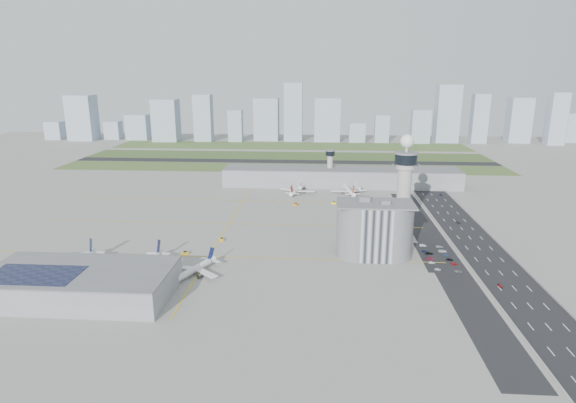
# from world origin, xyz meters

# --- Properties ---
(ground) EXTENTS (1000.00, 1000.00, 0.00)m
(ground) POSITION_xyz_m (0.00, 0.00, 0.00)
(ground) COLOR #9C9A91
(grass_strip_0) EXTENTS (480.00, 50.00, 0.08)m
(grass_strip_0) POSITION_xyz_m (-20.00, 225.00, 0.04)
(grass_strip_0) COLOR #435829
(grass_strip_0) RESTS_ON ground
(grass_strip_1) EXTENTS (480.00, 60.00, 0.08)m
(grass_strip_1) POSITION_xyz_m (-20.00, 300.00, 0.04)
(grass_strip_1) COLOR #435528
(grass_strip_1) RESTS_ON ground
(grass_strip_2) EXTENTS (480.00, 70.00, 0.08)m
(grass_strip_2) POSITION_xyz_m (-20.00, 380.00, 0.04)
(grass_strip_2) COLOR #495E2C
(grass_strip_2) RESTS_ON ground
(runway) EXTENTS (480.00, 22.00, 0.10)m
(runway) POSITION_xyz_m (-20.00, 262.00, 0.06)
(runway) COLOR black
(runway) RESTS_ON ground
(highway) EXTENTS (28.00, 500.00, 0.10)m
(highway) POSITION_xyz_m (115.00, 0.00, 0.05)
(highway) COLOR black
(highway) RESTS_ON ground
(barrier_left) EXTENTS (0.60, 500.00, 1.20)m
(barrier_left) POSITION_xyz_m (101.00, 0.00, 0.60)
(barrier_left) COLOR #9E9E99
(barrier_left) RESTS_ON ground
(barrier_right) EXTENTS (0.60, 500.00, 1.20)m
(barrier_right) POSITION_xyz_m (129.00, 0.00, 0.60)
(barrier_right) COLOR #9E9E99
(barrier_right) RESTS_ON ground
(landside_road) EXTENTS (18.00, 260.00, 0.08)m
(landside_road) POSITION_xyz_m (90.00, -10.00, 0.04)
(landside_road) COLOR black
(landside_road) RESTS_ON ground
(parking_lot) EXTENTS (20.00, 44.00, 0.10)m
(parking_lot) POSITION_xyz_m (88.00, -22.00, 0.05)
(parking_lot) COLOR black
(parking_lot) RESTS_ON ground
(taxiway_line_h_0) EXTENTS (260.00, 0.60, 0.01)m
(taxiway_line_h_0) POSITION_xyz_m (-40.00, -30.00, 0.01)
(taxiway_line_h_0) COLOR yellow
(taxiway_line_h_0) RESTS_ON ground
(taxiway_line_h_1) EXTENTS (260.00, 0.60, 0.01)m
(taxiway_line_h_1) POSITION_xyz_m (-40.00, 30.00, 0.01)
(taxiway_line_h_1) COLOR yellow
(taxiway_line_h_1) RESTS_ON ground
(taxiway_line_h_2) EXTENTS (260.00, 0.60, 0.01)m
(taxiway_line_h_2) POSITION_xyz_m (-40.00, 90.00, 0.01)
(taxiway_line_h_2) COLOR yellow
(taxiway_line_h_2) RESTS_ON ground
(taxiway_line_v) EXTENTS (0.60, 260.00, 0.01)m
(taxiway_line_v) POSITION_xyz_m (-40.00, 30.00, 0.01)
(taxiway_line_v) COLOR yellow
(taxiway_line_v) RESTS_ON ground
(control_tower) EXTENTS (14.00, 14.00, 64.50)m
(control_tower) POSITION_xyz_m (72.00, 8.00, 35.04)
(control_tower) COLOR #ADAAA5
(control_tower) RESTS_ON ground
(secondary_tower) EXTENTS (8.60, 8.60, 31.90)m
(secondary_tower) POSITION_xyz_m (30.00, 150.00, 18.80)
(secondary_tower) COLOR #ADAAA5
(secondary_tower) RESTS_ON ground
(admin_building) EXTENTS (42.00, 24.00, 33.50)m
(admin_building) POSITION_xyz_m (51.99, -22.00, 15.30)
(admin_building) COLOR #B2B2B7
(admin_building) RESTS_ON ground
(terminal_pier) EXTENTS (210.00, 32.00, 15.80)m
(terminal_pier) POSITION_xyz_m (40.00, 148.00, 7.90)
(terminal_pier) COLOR gray
(terminal_pier) RESTS_ON ground
(near_terminal) EXTENTS (84.00, 42.00, 13.00)m
(near_terminal) POSITION_xyz_m (-88.07, -82.02, 6.43)
(near_terminal) COLOR gray
(near_terminal) RESTS_ON ground
(airplane_near_a) EXTENTS (44.70, 49.40, 11.83)m
(airplane_near_a) POSITION_xyz_m (-99.22, -55.95, 5.92)
(airplane_near_a) COLOR white
(airplane_near_a) RESTS_ON ground
(airplane_near_b) EXTENTS (34.18, 40.03, 11.08)m
(airplane_near_b) POSITION_xyz_m (-66.71, -52.74, 5.54)
(airplane_near_b) COLOR white
(airplane_near_b) RESTS_ON ground
(airplane_near_c) EXTENTS (41.75, 44.33, 9.82)m
(airplane_near_c) POSITION_xyz_m (-42.27, -55.65, 4.91)
(airplane_near_c) COLOR white
(airplane_near_c) RESTS_ON ground
(airplane_far_a) EXTENTS (39.23, 43.05, 10.15)m
(airplane_far_a) POSITION_xyz_m (2.54, 118.22, 5.08)
(airplane_far_a) COLOR white
(airplane_far_a) RESTS_ON ground
(airplane_far_b) EXTENTS (37.30, 41.69, 10.25)m
(airplane_far_b) POSITION_xyz_m (45.52, 119.86, 5.12)
(airplane_far_b) COLOR white
(airplane_far_b) RESTS_ON ground
(jet_bridge_near_0) EXTENTS (5.39, 14.31, 5.70)m
(jet_bridge_near_0) POSITION_xyz_m (-113.00, -61.00, 2.85)
(jet_bridge_near_0) COLOR silver
(jet_bridge_near_0) RESTS_ON ground
(jet_bridge_near_1) EXTENTS (5.39, 14.31, 5.70)m
(jet_bridge_near_1) POSITION_xyz_m (-83.00, -61.00, 2.85)
(jet_bridge_near_1) COLOR silver
(jet_bridge_near_1) RESTS_ON ground
(jet_bridge_near_2) EXTENTS (5.39, 14.31, 5.70)m
(jet_bridge_near_2) POSITION_xyz_m (-53.00, -61.00, 2.85)
(jet_bridge_near_2) COLOR silver
(jet_bridge_near_2) RESTS_ON ground
(jet_bridge_far_0) EXTENTS (5.39, 14.31, 5.70)m
(jet_bridge_far_0) POSITION_xyz_m (2.00, 132.00, 2.85)
(jet_bridge_far_0) COLOR silver
(jet_bridge_far_0) RESTS_ON ground
(jet_bridge_far_1) EXTENTS (5.39, 14.31, 5.70)m
(jet_bridge_far_1) POSITION_xyz_m (52.00, 132.00, 2.85)
(jet_bridge_far_1) COLOR silver
(jet_bridge_far_1) RESTS_ON ground
(tug_0) EXTENTS (2.87, 3.28, 1.59)m
(tug_0) POSITION_xyz_m (-102.03, -39.97, 0.80)
(tug_0) COLOR #DDAE02
(tug_0) RESTS_ON ground
(tug_1) EXTENTS (4.15, 3.89, 1.99)m
(tug_1) POSITION_xyz_m (-54.10, -27.55, 0.99)
(tug_1) COLOR gold
(tug_1) RESTS_ON ground
(tug_2) EXTENTS (3.15, 3.70, 1.82)m
(tug_2) POSITION_xyz_m (-62.21, -40.71, 0.91)
(tug_2) COLOR orange
(tug_2) RESTS_ON ground
(tug_3) EXTENTS (2.54, 3.46, 1.90)m
(tug_3) POSITION_xyz_m (-37.95, -3.58, 0.95)
(tug_3) COLOR gold
(tug_3) RESTS_ON ground
(tug_4) EXTENTS (4.05, 3.71, 1.94)m
(tug_4) POSITION_xyz_m (2.99, 78.86, 0.97)
(tug_4) COLOR #CF8005
(tug_4) RESTS_ON ground
(tug_5) EXTENTS (3.88, 3.25, 1.92)m
(tug_5) POSITION_xyz_m (32.48, 85.02, 0.96)
(tug_5) COLOR yellow
(tug_5) RESTS_ON ground
(car_lot_0) EXTENTS (3.55, 1.83, 1.15)m
(car_lot_0) POSITION_xyz_m (83.52, -40.39, 0.58)
(car_lot_0) COLOR silver
(car_lot_0) RESTS_ON ground
(car_lot_1) EXTENTS (3.46, 1.56, 1.10)m
(car_lot_1) POSITION_xyz_m (82.28, -31.46, 0.55)
(car_lot_1) COLOR #ABACAD
(car_lot_1) RESTS_ON ground
(car_lot_2) EXTENTS (4.55, 2.27, 1.24)m
(car_lot_2) POSITION_xyz_m (82.54, -25.67, 0.62)
(car_lot_2) COLOR #A72444
(car_lot_2) RESTS_ON ground
(car_lot_3) EXTENTS (4.50, 1.96, 1.29)m
(car_lot_3) POSITION_xyz_m (83.83, -17.74, 0.64)
(car_lot_3) COLOR black
(car_lot_3) RESTS_ON ground
(car_lot_4) EXTENTS (3.40, 1.74, 1.11)m
(car_lot_4) POSITION_xyz_m (81.91, -14.38, 0.55)
(car_lot_4) COLOR #172A4E
(car_lot_4) RESTS_ON ground
(car_lot_5) EXTENTS (4.00, 1.66, 1.29)m
(car_lot_5) POSITION_xyz_m (82.76, -5.21, 0.64)
(car_lot_5) COLOR #B6B5C5
(car_lot_5) RESTS_ON ground
(car_lot_6) EXTENTS (4.26, 2.28, 1.14)m
(car_lot_6) POSITION_xyz_m (93.45, -42.45, 0.57)
(car_lot_6) COLOR gray
(car_lot_6) RESTS_ON ground
(car_lot_7) EXTENTS (3.90, 1.79, 1.11)m
(car_lot_7) POSITION_xyz_m (93.90, -32.48, 0.55)
(car_lot_7) COLOR #9F1014
(car_lot_7) RESTS_ON ground
(car_lot_8) EXTENTS (3.89, 1.89, 1.28)m
(car_lot_8) POSITION_xyz_m (92.92, -26.44, 0.64)
(car_lot_8) COLOR black
(car_lot_8) RESTS_ON ground
(car_lot_9) EXTENTS (3.44, 1.48, 1.10)m
(car_lot_9) POSITION_xyz_m (92.62, -20.21, 0.55)
(car_lot_9) COLOR #182547
(car_lot_9) RESTS_ON ground
(car_lot_10) EXTENTS (4.81, 2.34, 1.32)m
(car_lot_10) POSITION_xyz_m (92.16, -14.02, 0.66)
(car_lot_10) COLOR silver
(car_lot_10) RESTS_ON ground
(car_lot_11) EXTENTS (4.42, 2.15, 1.24)m
(car_lot_11) POSITION_xyz_m (92.17, -6.55, 0.62)
(car_lot_11) COLOR #98999D
(car_lot_11) RESTS_ON ground
(car_hw_0) EXTENTS (1.85, 3.90, 1.29)m
(car_hw_0) POSITION_xyz_m (108.75, -58.64, 0.64)
(car_hw_0) COLOR maroon
(car_hw_0) RESTS_ON ground
(car_hw_1) EXTENTS (1.45, 3.99, 1.31)m
(car_hw_1) POSITION_xyz_m (115.84, 41.54, 0.65)
(car_hw_1) COLOR black
(car_hw_1) RESTS_ON ground
(car_hw_2) EXTENTS (2.40, 4.31, 1.14)m
(car_hw_2) POSITION_xyz_m (121.83, 118.05, 0.57)
(car_hw_2) COLOR #191447
(car_hw_2) RESTS_ON ground
(car_hw_4) EXTENTS (1.66, 3.61, 1.20)m
(car_hw_4) POSITION_xyz_m (108.13, 180.80, 0.60)
(car_hw_4) COLOR gray
(car_hw_4) RESTS_ON ground
(skyline_bldg_0) EXTENTS (24.05, 19.24, 26.50)m
(skyline_bldg_0) POSITION_xyz_m (-377.77, 421.70, 13.25)
(skyline_bldg_0) COLOR #9EADC1
(skyline_bldg_0) RESTS_ON ground
(skyline_bldg_1) EXTENTS (37.63, 30.10, 65.60)m
(skyline_bldg_1) POSITION_xyz_m (-331.22, 417.61, 32.80)
(skyline_bldg_1) COLOR #9EADC1
(skyline_bldg_1) RESTS_ON ground
(skyline_bldg_2) EXTENTS (22.81, 18.25, 26.79)m
(skyline_bldg_2) POSITION_xyz_m (-291.25, 430.16, 13.39)
(skyline_bldg_2) COLOR #9EADC1
(skyline_bldg_2) RESTS_ON ground
(skyline_bldg_3) EXTENTS (32.30, 25.84, 36.93)m
(skyline_bldg_3) POSITION_xyz_m (-252.58, 431.35, 18.47)
(skyline_bldg_3) COLOR #9EADC1
(skyline_bldg_3) RESTS_ON ground
(skyline_bldg_4) EXTENTS (35.81, 28.65, 60.36)m
(skyline_bldg_4) POSITION_xyz_m (-204.47, 415.19, 30.18)
(skyline_bldg_4) COLOR #9EADC1
(skyline_bldg_4) RESTS_ON ground
(skyline_bldg_5) EXTENTS (25.49, 20.39, 66.89)m
(skyline_bldg_5) POSITION_xyz_m (-150.11, 419.66, 33.44)
(skyline_bldg_5) COLOR #9EADC1
(skyline_bldg_5) RESTS_ON ground
(skyline_bldg_6) EXTENTS (20.04, 16.03, 45.20)m
(skyline_bldg_6) POSITION_xyz_m (-102.68, 417.90, 22.60)
(skyline_bldg_6) COLOR #9EADC1
(skyline_bldg_6) RESTS_ON ground
(skyline_bldg_7) EXTENTS (35.76, 28.61, 61.22)m
(skyline_bldg_7) POSITION_xyz_m (-59.44, 436.89, 30.61)
(skyline_bldg_7) COLOR #9EADC1
(skyline_bldg_7) RESTS_ON ground
(skyline_bldg_8) EXTENTS (26.33, 21.06, 83.39)m
(skyline_bldg_8) POSITION_xyz_m (-19.42, 431.56, 41.69)
(skyline_bldg_8) COLOR #9EADC1
(skyline_bldg_8) RESTS_ON ground
(skyline_bldg_9) EXTENTS (36.96, 29.57, 62.11)m
(skyline_bldg_9) POSITION_xyz_m (30.27, 432.32, 31.06)
(skyline_bldg_9) COLOR #9EADC1
(skyline_bldg_9) RESTS_ON ground
(skyline_bldg_10) EXTENTS (23.01, 18.41, 27.75)m
(skyline_bldg_10) POSITION_xyz_m (73.27, 423.68, 13.87)
(skyline_bldg_10) COLOR #9EADC1
(skyline_bldg_10) RESTS_ON ground
(skyline_bldg_11) EXTENTS (20.22, 16.18, 38.97)m
(skyline_bldg_11) POSITION_xyz_m (108.28, 423.34, 19.48)
(skyline_bldg_11) COLOR #9EADC1
(skyline_bldg_11) RESTS_ON ground
(skyline_bldg_12) EXTENTS (26.14, 20.92, 46.89)m
(skyline_bldg_12) POSITION_xyz_m (162.17, 421.29, 23.44)
(skyline_bldg_12) COLOR #9EADC1
(skyline_bldg_12) RESTS_ON ground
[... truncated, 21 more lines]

